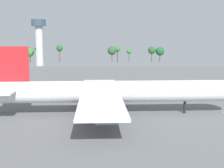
{
  "coord_description": "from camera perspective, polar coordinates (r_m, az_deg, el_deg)",
  "views": [
    {
      "loc": [
        -4.39,
        -87.93,
        21.96
      ],
      "look_at": [
        0.0,
        0.0,
        8.71
      ],
      "focal_mm": 50.47,
      "sensor_mm": 36.0,
      "label": 1
    }
  ],
  "objects": [
    {
      "name": "safety_cone_nose",
      "position": [
        97.06,
        19.42,
        -4.78
      ],
      "size": [
        0.55,
        0.55,
        0.78
      ],
      "primitive_type": "cone",
      "color": "orange",
      "rests_on": "ground_plane"
    },
    {
      "name": "safety_cone_tail",
      "position": [
        97.62,
        -19.38,
        -4.68
      ],
      "size": [
        0.59,
        0.59,
        0.85
      ],
      "primitive_type": "cone",
      "color": "orange",
      "rests_on": "ground_plane"
    },
    {
      "name": "cargo_airplane",
      "position": [
        89.37,
        -0.3,
        -1.42
      ],
      "size": [
        71.48,
        56.87,
        19.36
      ],
      "color": "silver",
      "rests_on": "ground_plane"
    },
    {
      "name": "tree_line_backdrop",
      "position": [
        275.64,
        -1.05,
        6.05
      ],
      "size": [
        120.24,
        7.58,
        14.97
      ],
      "color": "#51381E",
      "rests_on": "ground_plane"
    },
    {
      "name": "fuel_truck",
      "position": [
        122.43,
        11.57,
        -1.38
      ],
      "size": [
        3.85,
        4.41,
        2.48
      ],
      "color": "#333338",
      "rests_on": "ground_plane"
    },
    {
      "name": "control_tower",
      "position": [
        246.55,
        -13.08,
        8.22
      ],
      "size": [
        10.72,
        10.72,
        34.87
      ],
      "color": "silver",
      "rests_on": "ground_plane"
    },
    {
      "name": "ground_plane",
      "position": [
        90.74,
        0.0,
        -5.45
      ],
      "size": [
        285.92,
        285.92,
        0.0
      ],
      "primitive_type": "plane",
      "color": "slate"
    }
  ]
}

